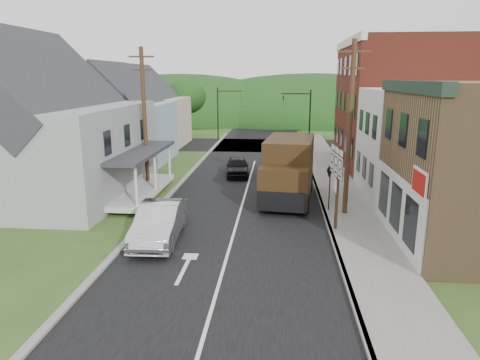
% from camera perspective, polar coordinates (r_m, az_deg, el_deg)
% --- Properties ---
extents(ground, '(120.00, 120.00, 0.00)m').
position_cam_1_polar(ground, '(20.09, -0.90, -7.39)').
color(ground, '#2D4719').
rests_on(ground, ground).
extents(road, '(9.00, 90.00, 0.02)m').
position_cam_1_polar(road, '(29.61, 1.13, -0.46)').
color(road, black).
rests_on(road, ground).
extents(cross_road, '(60.00, 9.00, 0.02)m').
position_cam_1_polar(cross_road, '(46.26, 2.63, 4.66)').
color(cross_road, black).
rests_on(cross_road, ground).
extents(sidewalk_right, '(2.80, 55.00, 0.15)m').
position_cam_1_polar(sidewalk_right, '(27.86, 13.03, -1.56)').
color(sidewalk_right, slate).
rests_on(sidewalk_right, ground).
extents(curb_right, '(0.20, 55.00, 0.15)m').
position_cam_1_polar(curb_right, '(27.71, 10.27, -1.51)').
color(curb_right, slate).
rests_on(curb_right, ground).
extents(curb_left, '(0.30, 55.00, 0.12)m').
position_cam_1_polar(curb_left, '(28.38, -8.56, -1.11)').
color(curb_left, slate).
rests_on(curb_left, ground).
extents(storefront_white, '(8.00, 7.00, 6.50)m').
position_cam_1_polar(storefront_white, '(28.04, 24.55, 4.29)').
color(storefront_white, silver).
rests_on(storefront_white, ground).
extents(storefront_red, '(8.00, 12.00, 10.00)m').
position_cam_1_polar(storefront_red, '(36.91, 20.02, 9.40)').
color(storefront_red, maroon).
rests_on(storefront_red, ground).
extents(house_gray, '(10.20, 12.24, 8.35)m').
position_cam_1_polar(house_gray, '(28.50, -24.46, 6.44)').
color(house_gray, gray).
rests_on(house_gray, ground).
extents(house_blue, '(7.14, 8.16, 7.28)m').
position_cam_1_polar(house_blue, '(38.11, -14.96, 7.89)').
color(house_blue, '#89A5BB').
rests_on(house_blue, ground).
extents(house_cream, '(7.14, 8.16, 7.28)m').
position_cam_1_polar(house_cream, '(46.78, -11.78, 9.04)').
color(house_cream, '#C3B097').
rests_on(house_cream, ground).
extents(utility_pole_right, '(1.60, 0.26, 9.00)m').
position_cam_1_polar(utility_pole_right, '(22.59, 14.40, 6.73)').
color(utility_pole_right, '#472D19').
rests_on(utility_pole_right, ground).
extents(utility_pole_left, '(1.60, 0.26, 9.00)m').
position_cam_1_polar(utility_pole_left, '(28.09, -12.61, 8.10)').
color(utility_pole_left, '#472D19').
rests_on(utility_pole_left, ground).
extents(traffic_signal_right, '(2.87, 0.20, 6.00)m').
position_cam_1_polar(traffic_signal_right, '(42.35, 8.36, 8.82)').
color(traffic_signal_right, black).
rests_on(traffic_signal_right, ground).
extents(traffic_signal_left, '(2.87, 0.20, 6.00)m').
position_cam_1_polar(traffic_signal_left, '(49.67, -2.17, 9.64)').
color(traffic_signal_left, black).
rests_on(traffic_signal_left, ground).
extents(tree_left_b, '(4.80, 4.80, 6.94)m').
position_cam_1_polar(tree_left_b, '(36.14, -26.90, 8.50)').
color(tree_left_b, '#382616').
rests_on(tree_left_b, ground).
extents(tree_left_c, '(5.80, 5.80, 8.41)m').
position_cam_1_polar(tree_left_c, '(44.00, -23.80, 10.85)').
color(tree_left_c, '#382616').
rests_on(tree_left_c, ground).
extents(tree_left_d, '(4.80, 4.80, 6.94)m').
position_cam_1_polar(tree_left_d, '(51.88, -7.22, 10.96)').
color(tree_left_d, '#382616').
rests_on(tree_left_d, ground).
extents(forested_ridge, '(90.00, 30.00, 16.00)m').
position_cam_1_polar(forested_ridge, '(74.03, 3.62, 8.02)').
color(forested_ridge, '#0F3410').
rests_on(forested_ridge, ground).
extents(silver_sedan, '(2.08, 5.19, 1.68)m').
position_cam_1_polar(silver_sedan, '(19.55, -10.68, -5.62)').
color(silver_sedan, silver).
rests_on(silver_sedan, ground).
extents(dark_sedan, '(2.04, 4.18, 1.37)m').
position_cam_1_polar(dark_sedan, '(31.77, -0.36, 1.79)').
color(dark_sedan, black).
rests_on(dark_sedan, ground).
extents(delivery_van, '(3.37, 6.82, 3.67)m').
position_cam_1_polar(delivery_van, '(25.30, 6.45, 1.34)').
color(delivery_van, black).
rests_on(delivery_van, ground).
extents(route_sign_cluster, '(0.31, 2.29, 4.01)m').
position_cam_1_polar(route_sign_cluster, '(20.31, 12.79, 0.61)').
color(route_sign_cluster, '#472D19').
rests_on(route_sign_cluster, sidewalk_right).
extents(warning_sign, '(0.21, 0.66, 2.48)m').
position_cam_1_polar(warning_sign, '(23.37, 11.84, -0.20)').
color(warning_sign, black).
rests_on(warning_sign, sidewalk_right).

